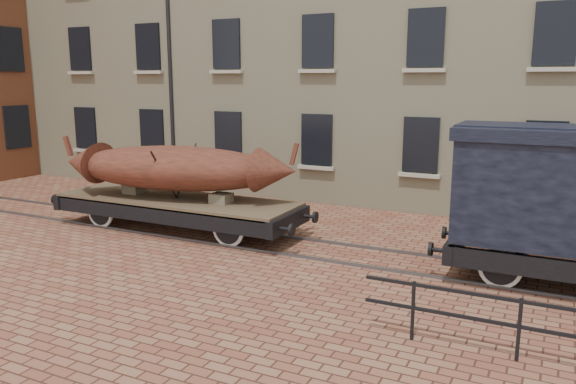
% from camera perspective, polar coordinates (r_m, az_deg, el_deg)
% --- Properties ---
extents(ground, '(90.00, 90.00, 0.00)m').
position_cam_1_polar(ground, '(13.94, 4.21, -6.11)').
color(ground, brown).
extents(rail_track, '(30.00, 1.52, 0.06)m').
position_cam_1_polar(rail_track, '(13.93, 4.21, -5.99)').
color(rail_track, '#59595E').
rests_on(rail_track, ground).
extents(flatcar_wagon, '(7.94, 2.15, 1.20)m').
position_cam_1_polar(flatcar_wagon, '(15.99, -11.28, -1.25)').
color(flatcar_wagon, brown).
rests_on(flatcar_wagon, ground).
extents(iron_boat, '(6.97, 3.06, 1.66)m').
position_cam_1_polar(iron_boat, '(15.79, -11.36, 2.43)').
color(iron_boat, brown).
rests_on(iron_boat, flatcar_wagon).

